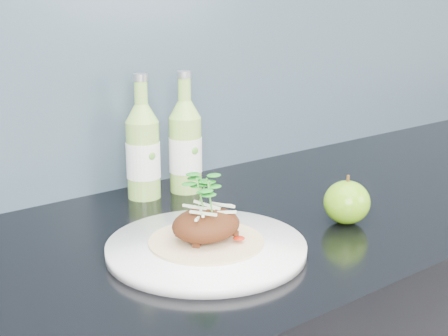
# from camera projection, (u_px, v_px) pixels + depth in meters

# --- Properties ---
(subway_backsplash) EXTENTS (4.00, 0.02, 0.70)m
(subway_backsplash) POSITION_uv_depth(u_px,v_px,m) (138.00, 0.00, 1.14)
(subway_backsplash) COLOR slate
(subway_backsplash) RESTS_ON kitchen_counter
(dinner_plate) EXTENTS (0.31, 0.31, 0.02)m
(dinner_plate) POSITION_uv_depth(u_px,v_px,m) (206.00, 248.00, 0.89)
(dinner_plate) COLOR white
(dinner_plate) RESTS_ON kitchen_counter
(pork_taco) EXTENTS (0.17, 0.17, 0.10)m
(pork_taco) POSITION_uv_depth(u_px,v_px,m) (206.00, 223.00, 0.88)
(pork_taco) COLOR tan
(pork_taco) RESTS_ON dinner_plate
(green_apple) EXTENTS (0.08, 0.08, 0.08)m
(green_apple) POSITION_uv_depth(u_px,v_px,m) (347.00, 202.00, 1.01)
(green_apple) COLOR #45800E
(green_apple) RESTS_ON kitchen_counter
(cider_bottle_left) EXTENTS (0.07, 0.07, 0.23)m
(cider_bottle_left) POSITION_uv_depth(u_px,v_px,m) (143.00, 152.00, 1.12)
(cider_bottle_left) COLOR #87B94D
(cider_bottle_left) RESTS_ON kitchen_counter
(cider_bottle_right) EXTENTS (0.08, 0.08, 0.23)m
(cider_bottle_right) POSITION_uv_depth(u_px,v_px,m) (185.00, 147.00, 1.16)
(cider_bottle_right) COLOR #8CBE4F
(cider_bottle_right) RESTS_ON kitchen_counter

